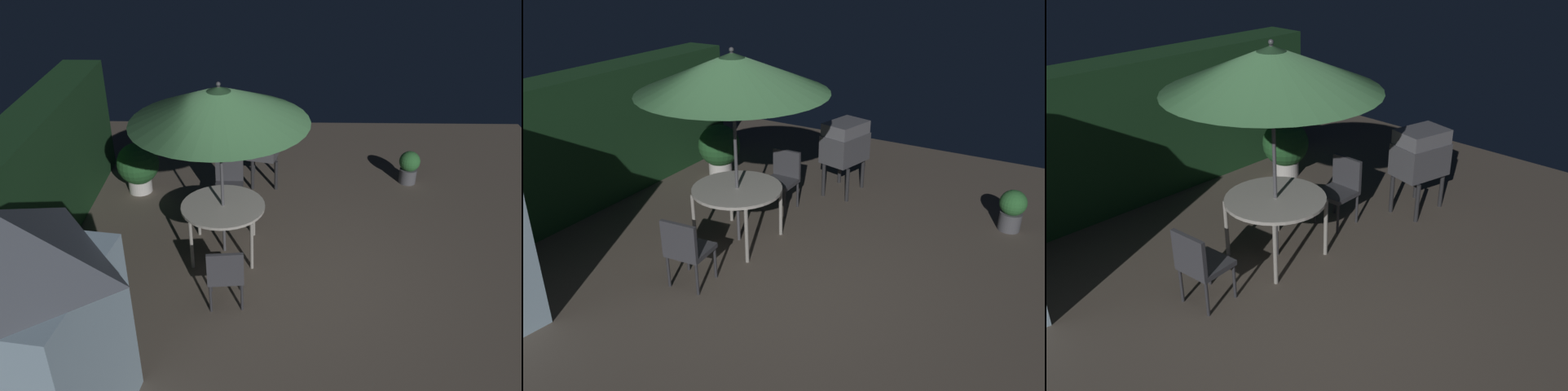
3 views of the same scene
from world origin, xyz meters
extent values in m
plane|color=brown|center=(0.00, 0.00, 0.00)|extent=(11.00, 11.00, 0.00)
cube|color=#193D1E|center=(0.00, 3.50, 1.02)|extent=(6.78, 0.69, 2.04)
cylinder|color=#B2ADA3|center=(0.49, 0.79, 0.77)|extent=(1.21, 1.21, 0.04)
cylinder|color=gray|center=(0.07, 0.37, 0.38)|extent=(0.05, 0.05, 0.75)
cylinder|color=gray|center=(0.92, 0.37, 0.38)|extent=(0.05, 0.05, 0.75)
cylinder|color=gray|center=(0.07, 1.22, 0.38)|extent=(0.05, 0.05, 0.75)
cylinder|color=gray|center=(0.92, 1.22, 0.38)|extent=(0.05, 0.05, 0.75)
cylinder|color=#4C4C51|center=(0.49, 0.79, 1.28)|extent=(0.04, 0.04, 2.56)
cone|color=#2D5633|center=(0.49, 0.79, 2.32)|extent=(2.41, 2.41, 0.48)
sphere|color=#4C4C51|center=(0.49, 0.79, 2.59)|extent=(0.06, 0.06, 0.06)
cube|color=#47474C|center=(2.70, 0.23, 0.78)|extent=(0.80, 0.65, 0.45)
cube|color=slate|center=(2.70, 0.23, 1.10)|extent=(0.76, 0.62, 0.20)
cylinder|color=#262628|center=(2.39, 0.02, 0.28)|extent=(0.06, 0.06, 0.55)
cylinder|color=#262628|center=(3.01, 0.02, 0.28)|extent=(0.06, 0.06, 0.55)
cylinder|color=#262628|center=(2.39, 0.44, 0.28)|extent=(0.06, 0.06, 0.55)
cylinder|color=#262628|center=(3.01, 0.44, 0.28)|extent=(0.06, 0.06, 0.55)
cube|color=#38383D|center=(1.61, 0.80, 0.45)|extent=(0.46, 0.46, 0.06)
cube|color=#38383D|center=(1.82, 0.80, 0.68)|extent=(0.05, 0.46, 0.45)
cylinder|color=#2C2C30|center=(1.81, 0.60, 0.23)|extent=(0.04, 0.04, 0.45)
cylinder|color=#2C2C30|center=(1.81, 1.00, 0.23)|extent=(0.04, 0.04, 0.45)
cylinder|color=#2C2C30|center=(1.41, 0.60, 0.23)|extent=(0.04, 0.04, 0.45)
cylinder|color=#2C2C30|center=(1.41, 1.00, 0.23)|extent=(0.04, 0.04, 0.45)
cube|color=#38383D|center=(-0.64, 0.69, 0.45)|extent=(0.50, 0.50, 0.06)
cube|color=#38383D|center=(-0.85, 0.67, 0.68)|extent=(0.09, 0.46, 0.45)
cylinder|color=#2C2C30|center=(-0.86, 0.87, 0.23)|extent=(0.04, 0.04, 0.45)
cylinder|color=#2C2C30|center=(-0.82, 0.47, 0.23)|extent=(0.04, 0.04, 0.45)
cylinder|color=#2C2C30|center=(-0.46, 0.90, 0.23)|extent=(0.04, 0.04, 0.45)
cylinder|color=#2C2C30|center=(-0.42, 0.51, 0.23)|extent=(0.04, 0.04, 0.45)
cylinder|color=#4C4C51|center=(2.70, -2.39, 0.13)|extent=(0.31, 0.31, 0.27)
sphere|color=#2D6B33|center=(2.70, -2.39, 0.43)|extent=(0.37, 0.37, 0.37)
cylinder|color=silver|center=(2.28, 2.43, 0.12)|extent=(0.41, 0.41, 0.24)
sphere|color=#235628|center=(2.28, 2.43, 0.55)|extent=(0.73, 0.73, 0.73)
camera|label=1|loc=(-6.32, 0.12, 4.90)|focal=38.24mm
camera|label=2|loc=(-4.79, -3.01, 3.69)|focal=36.74mm
camera|label=3|loc=(-3.53, -3.49, 3.73)|focal=38.41mm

